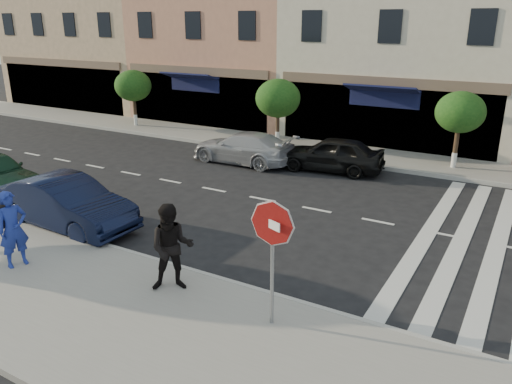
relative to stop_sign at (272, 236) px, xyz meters
name	(u,v)px	position (x,y,z in m)	size (l,w,h in m)	color
ground	(254,258)	(-1.84, 2.49, -2.00)	(120.00, 120.00, 0.00)	black
sidewalk_near	(157,331)	(-1.84, -1.26, -1.93)	(60.00, 4.50, 0.15)	gray
sidewalk_far	(381,158)	(-1.84, 13.49, -1.93)	(60.00, 3.00, 0.15)	gray
building_west_far	(106,16)	(-23.84, 19.49, 4.00)	(12.00, 9.00, 12.00)	#D7B08A
building_centre	(415,26)	(-2.34, 19.49, 3.50)	(11.00, 9.00, 11.00)	beige
street_tree_wa	(133,86)	(-15.84, 13.29, 0.33)	(2.00, 2.00, 3.05)	#473323
street_tree_wb	(278,99)	(-6.84, 13.29, 0.30)	(2.10, 2.10, 3.06)	#473323
street_tree_c	(460,113)	(1.16, 13.29, 0.35)	(1.90, 1.90, 3.04)	#473323
stop_sign	(272,236)	(0.00, 0.00, 0.00)	(0.84, 0.37, 2.56)	gray
photographer	(13,229)	(-6.46, -0.90, -0.92)	(0.68, 0.45, 1.87)	navy
walker	(172,248)	(-2.49, 0.10, -0.87)	(0.96, 0.75, 1.97)	black
car_near_mid	(67,203)	(-7.58, 1.56, -1.26)	(1.57, 4.51, 1.48)	black
car_far_left	(243,148)	(-6.80, 10.09, -1.35)	(1.85, 4.54, 1.32)	#A7A8AD
car_far_mid	(332,154)	(-3.09, 10.80, -1.30)	(1.66, 4.12, 1.41)	black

